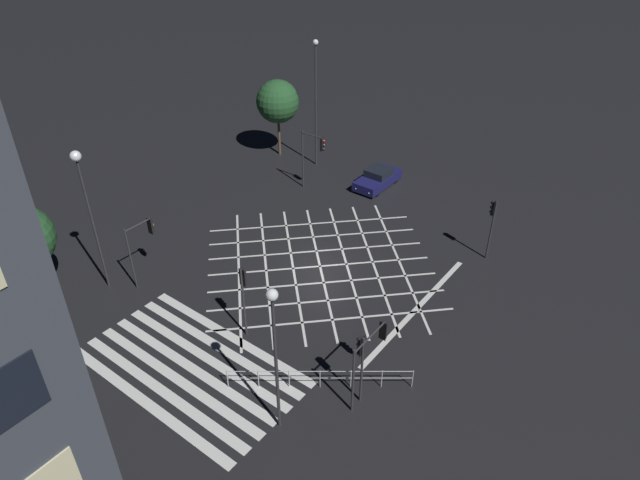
{
  "coord_description": "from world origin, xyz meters",
  "views": [
    {
      "loc": [
        16.75,
        -22.08,
        20.39
      ],
      "look_at": [
        0.0,
        0.0,
        1.9
      ],
      "focal_mm": 32.0,
      "sensor_mm": 36.0,
      "label": 1
    }
  ],
  "objects_px": {
    "street_lamp_east": "(274,336)",
    "street_lamp_west": "(316,90)",
    "traffic_light_sw_cross": "(142,238)",
    "traffic_light_se_cross": "(371,348)",
    "traffic_light_median_south": "(244,288)",
    "traffic_light_ne_main": "(492,218)",
    "street_lamp_far": "(84,190)",
    "traffic_light_nw_main": "(313,150)",
    "traffic_light_se_main": "(361,356)",
    "street_tree_far": "(278,102)",
    "waiting_car": "(378,178)",
    "street_tree_near": "(20,238)"
  },
  "relations": [
    {
      "from": "street_lamp_east",
      "to": "street_lamp_west",
      "type": "xyz_separation_m",
      "value": [
        -14.28,
        21.19,
        0.91
      ]
    },
    {
      "from": "traffic_light_sw_cross",
      "to": "street_lamp_west",
      "type": "relative_size",
      "value": 0.41
    },
    {
      "from": "traffic_light_se_cross",
      "to": "traffic_light_median_south",
      "type": "height_order",
      "value": "traffic_light_median_south"
    },
    {
      "from": "traffic_light_sw_cross",
      "to": "traffic_light_se_cross",
      "type": "bearing_deg",
      "value": -87.55
    },
    {
      "from": "traffic_light_ne_main",
      "to": "street_lamp_far",
      "type": "bearing_deg",
      "value": 44.38
    },
    {
      "from": "traffic_light_ne_main",
      "to": "street_lamp_west",
      "type": "xyz_separation_m",
      "value": [
        -16.19,
        4.02,
        3.24
      ]
    },
    {
      "from": "traffic_light_nw_main",
      "to": "traffic_light_sw_cross",
      "type": "distance_m",
      "value": 14.36
    },
    {
      "from": "traffic_light_sw_cross",
      "to": "traffic_light_se_main",
      "type": "height_order",
      "value": "traffic_light_sw_cross"
    },
    {
      "from": "traffic_light_se_cross",
      "to": "traffic_light_nw_main",
      "type": "distance_m",
      "value": 19.44
    },
    {
      "from": "traffic_light_se_main",
      "to": "street_lamp_west",
      "type": "relative_size",
      "value": 0.39
    },
    {
      "from": "street_lamp_west",
      "to": "street_tree_far",
      "type": "height_order",
      "value": "street_lamp_west"
    },
    {
      "from": "traffic_light_sw_cross",
      "to": "street_tree_far",
      "type": "relative_size",
      "value": 0.64
    },
    {
      "from": "traffic_light_se_cross",
      "to": "street_lamp_west",
      "type": "xyz_separation_m",
      "value": [
        -16.32,
        17.28,
        3.4
      ]
    },
    {
      "from": "traffic_light_ne_main",
      "to": "street_lamp_far",
      "type": "relative_size",
      "value": 0.48
    },
    {
      "from": "street_lamp_far",
      "to": "waiting_car",
      "type": "distance_m",
      "value": 21.2
    },
    {
      "from": "traffic_light_nw_main",
      "to": "waiting_car",
      "type": "xyz_separation_m",
      "value": [
        3.39,
        3.46,
        -2.63
      ]
    },
    {
      "from": "street_lamp_east",
      "to": "waiting_car",
      "type": "bearing_deg",
      "value": 111.65
    },
    {
      "from": "traffic_light_ne_main",
      "to": "street_lamp_east",
      "type": "relative_size",
      "value": 0.54
    },
    {
      "from": "traffic_light_ne_main",
      "to": "waiting_car",
      "type": "distance_m",
      "value": 11.2
    },
    {
      "from": "street_lamp_far",
      "to": "waiting_car",
      "type": "relative_size",
      "value": 2.02
    },
    {
      "from": "street_lamp_east",
      "to": "street_tree_far",
      "type": "bearing_deg",
      "value": 130.52
    },
    {
      "from": "traffic_light_nw_main",
      "to": "traffic_light_median_south",
      "type": "height_order",
      "value": "traffic_light_nw_main"
    },
    {
      "from": "street_lamp_far",
      "to": "street_tree_near",
      "type": "xyz_separation_m",
      "value": [
        -2.55,
        -2.84,
        -2.5
      ]
    },
    {
      "from": "street_lamp_far",
      "to": "street_tree_far",
      "type": "relative_size",
      "value": 1.36
    },
    {
      "from": "traffic_light_median_south",
      "to": "street_lamp_east",
      "type": "distance_m",
      "value": 6.49
    },
    {
      "from": "traffic_light_se_cross",
      "to": "street_lamp_east",
      "type": "bearing_deg",
      "value": 152.45
    },
    {
      "from": "traffic_light_se_cross",
      "to": "traffic_light_nw_main",
      "type": "height_order",
      "value": "traffic_light_nw_main"
    },
    {
      "from": "street_lamp_east",
      "to": "street_lamp_far",
      "type": "distance_m",
      "value": 14.27
    },
    {
      "from": "street_lamp_far",
      "to": "street_tree_far",
      "type": "bearing_deg",
      "value": 100.77
    },
    {
      "from": "street_lamp_east",
      "to": "street_tree_far",
      "type": "height_order",
      "value": "street_lamp_east"
    },
    {
      "from": "street_tree_far",
      "to": "street_tree_near",
      "type": "bearing_deg",
      "value": -87.06
    },
    {
      "from": "traffic_light_nw_main",
      "to": "street_lamp_far",
      "type": "relative_size",
      "value": 0.53
    },
    {
      "from": "street_tree_far",
      "to": "street_lamp_east",
      "type": "bearing_deg",
      "value": -49.48
    },
    {
      "from": "traffic_light_sw_cross",
      "to": "street_lamp_far",
      "type": "height_order",
      "value": "street_lamp_far"
    },
    {
      "from": "traffic_light_se_main",
      "to": "street_lamp_west",
      "type": "bearing_deg",
      "value": -47.91
    },
    {
      "from": "traffic_light_ne_main",
      "to": "traffic_light_sw_cross",
      "type": "distance_m",
      "value": 20.18
    },
    {
      "from": "traffic_light_nw_main",
      "to": "street_tree_near",
      "type": "xyz_separation_m",
      "value": [
        -4.96,
        -18.98,
        0.48
      ]
    },
    {
      "from": "street_tree_far",
      "to": "traffic_light_sw_cross",
      "type": "bearing_deg",
      "value": -73.77
    },
    {
      "from": "street_lamp_west",
      "to": "street_tree_near",
      "type": "xyz_separation_m",
      "value": [
        -2.43,
        -22.57,
        -2.36
      ]
    },
    {
      "from": "traffic_light_median_south",
      "to": "street_lamp_far",
      "type": "height_order",
      "value": "street_lamp_far"
    },
    {
      "from": "traffic_light_ne_main",
      "to": "street_lamp_west",
      "type": "distance_m",
      "value": 16.99
    },
    {
      "from": "street_tree_far",
      "to": "waiting_car",
      "type": "relative_size",
      "value": 1.49
    },
    {
      "from": "traffic_light_se_cross",
      "to": "traffic_light_median_south",
      "type": "distance_m",
      "value": 7.12
    },
    {
      "from": "traffic_light_se_cross",
      "to": "street_lamp_east",
      "type": "distance_m",
      "value": 5.06
    },
    {
      "from": "street_lamp_east",
      "to": "traffic_light_se_cross",
      "type": "bearing_deg",
      "value": 62.45
    },
    {
      "from": "traffic_light_sw_cross",
      "to": "waiting_car",
      "type": "bearing_deg",
      "value": -13.8
    },
    {
      "from": "traffic_light_ne_main",
      "to": "waiting_car",
      "type": "bearing_deg",
      "value": -20.73
    },
    {
      "from": "traffic_light_median_south",
      "to": "waiting_car",
      "type": "relative_size",
      "value": 0.99
    },
    {
      "from": "traffic_light_se_cross",
      "to": "street_lamp_east",
      "type": "relative_size",
      "value": 0.49
    },
    {
      "from": "traffic_light_ne_main",
      "to": "street_lamp_east",
      "type": "xyz_separation_m",
      "value": [
        -1.9,
        -17.17,
        2.33
      ]
    }
  ]
}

